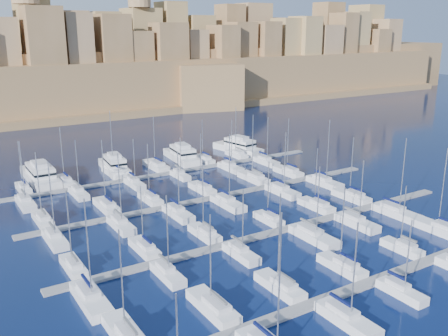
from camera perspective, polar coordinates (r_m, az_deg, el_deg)
ground at (r=100.80m, az=2.28°, el=-4.97°), size 600.00×600.00×0.00m
pontoon_near at (r=77.58m, az=16.88°, el=-12.22°), size 84.00×2.00×0.40m
pontoon_mid_near at (r=91.79m, az=6.53°, el=-7.08°), size 84.00×2.00×0.40m
pontoon_mid_far at (r=108.63m, az=-0.69°, el=-3.28°), size 84.00×2.00×0.40m
pontoon_far at (r=127.05m, az=-5.86°, el=-0.50°), size 84.00×2.00×0.40m
sailboat_0 at (r=63.07m, az=-11.03°, el=-18.26°), size 2.92×9.72×14.34m
sailboat_1 at (r=67.28m, az=-1.25°, el=-15.58°), size 2.89×9.65×13.67m
sailboat_2 at (r=72.34m, az=6.44°, el=-13.26°), size 2.67×8.90×14.57m
sailboat_3 at (r=79.39m, az=13.36°, el=-10.84°), size 2.57×8.55×13.51m
sailboat_4 at (r=88.24m, az=19.72°, el=-8.58°), size 2.24×7.45×11.61m
sailboat_5 at (r=98.20m, az=23.56°, el=-6.45°), size 3.09×10.30×15.89m
sailboat_8 at (r=66.71m, az=13.87°, el=-16.38°), size 2.78×9.26×14.18m
sailboat_9 at (r=74.85m, az=19.59°, el=-13.12°), size 2.20×7.35×11.72m
sailboat_12 at (r=80.60m, az=-16.83°, el=-10.69°), size 2.36×7.86×12.81m
sailboat_13 at (r=84.06m, az=-9.06°, el=-9.04°), size 2.48×8.27×11.71m
sailboat_14 at (r=88.60m, az=-2.21°, el=-7.48°), size 2.47×8.25×13.53m
sailboat_15 at (r=95.31m, az=5.17°, el=-5.82°), size 2.19×7.31×12.18m
sailboat_16 at (r=103.47m, az=10.53°, el=-4.24°), size 2.63×8.77×12.90m
sailboat_17 at (r=110.50m, az=14.37°, el=-3.16°), size 2.80×9.33×13.89m
sailboat_18 at (r=71.20m, az=-14.98°, el=-14.24°), size 3.03×10.11×15.47m
sailboat_19 at (r=75.67m, az=-6.49°, el=-11.88°), size 2.38×7.93×13.35m
sailboat_20 at (r=81.40m, az=1.93°, el=-9.70°), size 2.40×8.01×11.94m
sailboat_21 at (r=88.81m, az=10.20°, el=-7.66°), size 3.11×10.36×13.78m
sailboat_22 at (r=96.49m, az=14.92°, el=-6.02°), size 2.78×9.25×13.09m
sailboat_23 at (r=103.73m, az=19.09°, el=-4.80°), size 3.05×10.18×16.03m
sailboat_24 at (r=100.76m, az=-20.00°, el=-5.52°), size 2.53×8.43×13.98m
sailboat_25 at (r=104.18m, az=-13.25°, el=-4.25°), size 2.84×9.45×14.67m
sailboat_26 at (r=106.79m, az=-8.40°, el=-3.50°), size 2.49×8.31×12.85m
sailboat_27 at (r=112.31m, az=-2.49°, el=-2.35°), size 2.62×8.72×13.56m
sailboat_28 at (r=120.14m, az=3.40°, el=-1.13°), size 2.94×9.79×16.30m
sailboat_29 at (r=126.06m, az=7.37°, el=-0.42°), size 2.75×9.18×14.49m
sailboat_30 at (r=91.22m, az=-18.78°, el=-7.65°), size 2.63×8.78×14.81m
sailboat_31 at (r=94.18m, az=-11.70°, el=-6.35°), size 2.64×8.80×14.73m
sailboat_32 at (r=98.22m, az=-5.29°, el=-5.13°), size 2.77×9.23×13.55m
sailboat_33 at (r=103.19m, az=0.43°, el=-4.00°), size 2.96×9.88×15.63m
sailboat_34 at (r=111.28m, az=6.67°, el=-2.62°), size 2.87×9.57×14.39m
sailboat_35 at (r=118.97m, az=11.40°, el=-1.60°), size 2.98×9.94×15.93m
sailboat_36 at (r=121.20m, az=-21.93°, el=-2.16°), size 2.37×7.91×11.89m
sailboat_37 at (r=123.41m, az=-17.71°, el=-1.43°), size 2.67×8.90×13.78m
sailboat_38 at (r=127.41m, az=-12.42°, el=-0.48°), size 3.12×10.38×16.48m
sailboat_39 at (r=131.60m, az=-7.76°, el=0.27°), size 3.21×10.69×14.12m
sailboat_40 at (r=136.70m, az=-2.35°, el=0.98°), size 2.58×8.61×12.09m
sailboat_41 at (r=142.11m, az=1.45°, el=1.57°), size 2.54×8.47×14.55m
sailboat_42 at (r=111.25m, az=-21.74°, el=-3.69°), size 2.74×9.14×14.18m
sailboat_43 at (r=113.86m, az=-16.27°, el=-2.75°), size 2.48×8.28×13.02m
sailboat_44 at (r=117.84m, az=-10.20°, el=-1.73°), size 2.41×8.04×11.62m
sailboat_45 at (r=122.84m, az=-5.04°, el=-0.81°), size 2.21×7.37×10.43m
sailboat_46 at (r=128.98m, az=0.73°, el=0.08°), size 2.67×8.91×13.50m
sailboat_47 at (r=135.23m, az=4.80°, el=0.77°), size 2.69×8.98×13.18m
motor_yacht_a at (r=127.21m, az=-20.26°, el=-0.69°), size 5.72×19.00×5.25m
motor_yacht_b at (r=130.20m, az=-12.41°, el=0.31°), size 6.25×16.02×5.25m
motor_yacht_c at (r=138.15m, az=-4.81°, el=1.52°), size 6.73×17.13×5.25m
motor_yacht_d at (r=147.32m, az=1.68°, el=2.48°), size 8.07×17.25×5.25m
fortified_city at (r=239.86m, az=-19.40°, el=9.95°), size 460.00×108.95×59.52m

